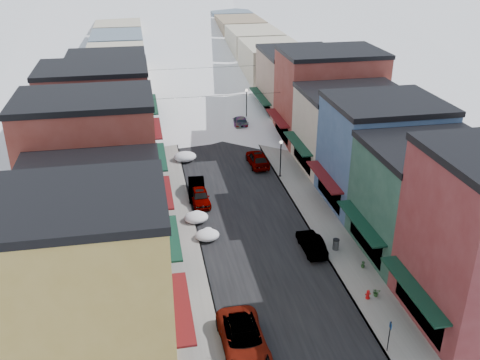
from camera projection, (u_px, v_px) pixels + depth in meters
name	position (u px, v px, depth m)	size (l,w,h in m)	color
road	(198.00, 99.00, 85.97)	(10.00, 160.00, 0.01)	black
sidewalk_left	(157.00, 101.00, 84.83)	(3.20, 160.00, 0.15)	gray
sidewalk_right	(239.00, 96.00, 87.06)	(3.20, 160.00, 0.15)	gray
curb_left	(167.00, 100.00, 85.09)	(0.10, 160.00, 0.15)	slate
curb_right	(229.00, 97.00, 86.80)	(0.10, 160.00, 0.15)	slate
bldg_l_yellow	(84.00, 283.00, 31.47)	(11.30, 8.70, 11.50)	gold
bldg_l_cream	(94.00, 227.00, 39.46)	(11.30, 8.20, 9.50)	beige
bldg_l_brick_near	(92.00, 166.00, 45.86)	(12.30, 8.20, 12.50)	maroon
bldg_l_grayblue	(104.00, 149.00, 54.25)	(11.30, 9.20, 9.00)	slate
bldg_l_brick_far	(97.00, 113.00, 61.66)	(13.30, 9.20, 11.00)	maroon
bldg_l_tan	(109.00, 93.00, 70.94)	(11.30, 11.20, 10.00)	tan
bldg_r_green	(427.00, 199.00, 43.48)	(11.30, 9.20, 9.50)	#22483A
bldg_r_blue	(381.00, 153.00, 51.28)	(11.30, 9.20, 10.50)	#355078
bldg_r_cream	(350.00, 129.00, 59.69)	(12.30, 9.20, 9.00)	#C0B29A
bldg_r_brick_far	(329.00, 96.00, 67.25)	(13.30, 9.20, 11.50)	maroon
bldg_r_tan	(298.00, 84.00, 76.40)	(11.30, 11.20, 9.50)	#957562
distant_blocks	(184.00, 46.00, 104.74)	(34.00, 55.00, 8.00)	gray
overhead_cables	(208.00, 81.00, 72.22)	(16.40, 15.04, 0.04)	black
car_white_suv	(243.00, 339.00, 34.25)	(2.81, 6.10, 1.70)	white
car_silver_sedan	(200.00, 197.00, 52.83)	(1.76, 4.38, 1.49)	gray
car_dark_hatch	(197.00, 188.00, 54.45)	(1.63, 4.69, 1.54)	black
car_silver_wagon	(176.00, 111.00, 77.65)	(2.15, 5.29, 1.53)	#ACAFB5
car_green_sedan	(312.00, 243.00, 44.99)	(1.52, 4.36, 1.44)	black
car_gray_suv	(258.00, 159.00, 61.33)	(2.03, 5.04, 1.72)	gray
car_black_sedan	(240.00, 121.00, 73.65)	(2.03, 4.99, 1.45)	black
car_lane_silver	(190.00, 106.00, 79.90)	(1.80, 4.47, 1.52)	gray
car_lane_white	(205.00, 88.00, 89.18)	(2.40, 5.21, 1.45)	silver
fire_hydrant	(368.00, 295.00, 39.03)	(0.42, 0.31, 0.71)	red
parking_sign	(389.00, 334.00, 33.71)	(0.06, 0.32, 2.34)	black
trash_can	(336.00, 244.00, 44.99)	(0.57, 0.57, 0.96)	#505254
streetlamp_near	(281.00, 154.00, 57.54)	(0.34, 0.34, 4.15)	black
streetlamp_far	(247.00, 102.00, 73.68)	(0.40, 0.40, 4.85)	black
planter_near	(376.00, 292.00, 39.29)	(0.56, 0.49, 0.63)	#35632C
planter_far	(363.00, 265.00, 42.62)	(0.31, 0.31, 0.56)	#264D23
snow_pile_near	(207.00, 235.00, 46.82)	(2.11, 2.50, 0.89)	white
snow_pile_mid	(196.00, 217.00, 49.65)	(2.24, 2.58, 0.95)	white
snow_pile_far	(185.00, 156.00, 62.75)	(2.62, 2.81, 1.11)	white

